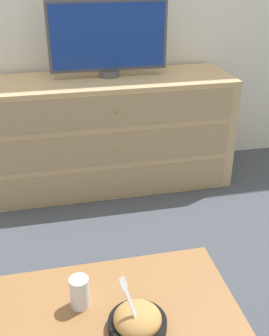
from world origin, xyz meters
name	(u,v)px	position (x,y,z in m)	size (l,w,h in m)	color
ground_plane	(89,165)	(0.00, 0.00, 0.00)	(12.00, 12.00, 0.00)	#474C56
dresser	(110,133)	(0.13, -0.28, 0.37)	(1.59, 0.52, 0.74)	tan
tv	(108,37)	(0.14, -0.24, 0.98)	(0.74, 0.13, 0.46)	#515156
coffee_table	(122,336)	(-0.10, -1.91, 0.34)	(0.80, 0.63, 0.39)	#9E6B3D
takeout_bowl	(137,321)	(-0.06, -1.93, 0.42)	(0.19, 0.19, 0.20)	black
drink_cup	(80,294)	(-0.22, -1.80, 0.44)	(0.07, 0.07, 0.11)	white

